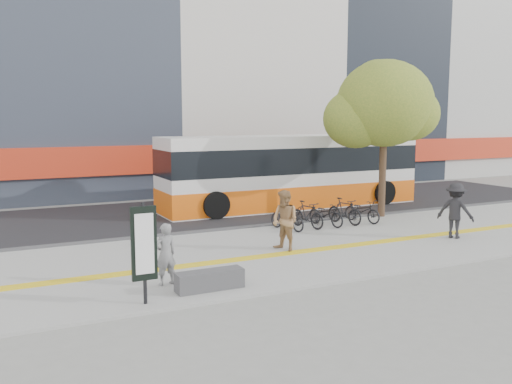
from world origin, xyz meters
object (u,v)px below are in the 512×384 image
seated_woman (165,254)px  pedestrian_tan (285,221)px  pedestrian_dark (455,211)px  bus (292,174)px  signboard (144,245)px  bench (210,280)px  street_tree (382,106)px

seated_woman → pedestrian_tan: (4.23, 1.74, 0.16)m
seated_woman → pedestrian_dark: size_ratio=0.81×
bus → pedestrian_dark: (1.53, -8.11, -0.57)m
seated_woman → signboard: bearing=43.8°
bench → street_tree: size_ratio=0.25×
pedestrian_tan → signboard: bearing=-78.2°
bench → seated_woman: 1.25m
signboard → pedestrian_dark: size_ratio=1.20×
pedestrian_tan → pedestrian_dark: 5.99m
signboard → pedestrian_dark: 11.12m
bench → seated_woman: (-0.80, 0.81, 0.52)m
street_tree → bus: (-1.96, 3.68, -2.95)m
seated_woman → pedestrian_tan: pedestrian_tan is taller
bus → pedestrian_tan: size_ratio=6.58×
pedestrian_dark → signboard: bearing=69.9°
seated_woman → pedestrian_tan: 4.58m
bus → pedestrian_tan: bus is taller
bus → pedestrian_dark: 8.28m
pedestrian_tan → pedestrian_dark: size_ratio=0.99×
bench → signboard: size_ratio=0.73×
pedestrian_dark → bench: bearing=69.7°
pedestrian_dark → street_tree: bearing=-35.5°
pedestrian_tan → pedestrian_dark: pedestrian_dark is taller
signboard → pedestrian_tan: signboard is taller
bench → pedestrian_tan: size_ratio=0.88×
bench → seated_woman: size_ratio=1.07×
bench → pedestrian_tan: pedestrian_tan is taller
bench → street_tree: bearing=31.6°
street_tree → seated_woman: 12.36m
bus → seated_woman: 12.40m
seated_woman → pedestrian_tan: bearing=-168.3°
street_tree → pedestrian_dark: (-0.43, -4.43, -3.52)m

